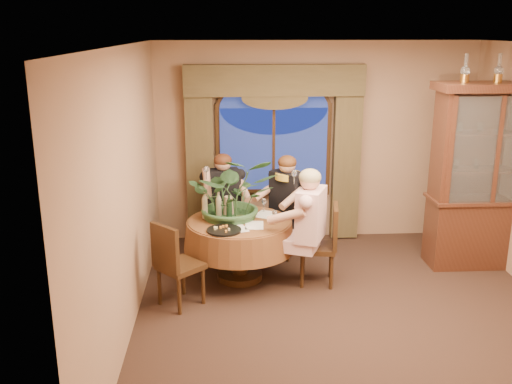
{
  "coord_description": "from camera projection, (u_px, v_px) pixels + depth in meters",
  "views": [
    {
      "loc": [
        -1.29,
        -5.38,
        2.95
      ],
      "look_at": [
        -0.93,
        1.04,
        1.1
      ],
      "focal_mm": 40.0,
      "sensor_mm": 36.0,
      "label": 1
    }
  ],
  "objects": [
    {
      "name": "person_scarf",
      "position": [
        288.0,
        207.0,
        7.44
      ],
      "size": [
        0.68,
        0.68,
        1.4
      ],
      "primitive_type": null,
      "rotation": [
        0.0,
        0.0,
        -3.94
      ],
      "color": "black",
      "rests_on": "floor"
    },
    {
      "name": "person_back",
      "position": [
        223.0,
        204.0,
        7.61
      ],
      "size": [
        0.59,
        0.55,
        1.39
      ],
      "primitive_type": null,
      "rotation": [
        0.0,
        0.0,
        -2.92
      ],
      "color": "black",
      "rests_on": "floor"
    },
    {
      "name": "chair_back_right",
      "position": [
        285.0,
        221.0,
        7.6
      ],
      "size": [
        0.59,
        0.59,
        0.96
      ],
      "primitive_type": "cube",
      "rotation": [
        0.0,
        0.0,
        -3.85
      ],
      "color": "black",
      "rests_on": "floor"
    },
    {
      "name": "wall_back",
      "position": [
        315.0,
        142.0,
        8.06
      ],
      "size": [
        4.5,
        0.0,
        4.5
      ],
      "primitive_type": "plane",
      "rotation": [
        1.57,
        0.0,
        0.0
      ],
      "color": "#936E53",
      "rests_on": "ground"
    },
    {
      "name": "swag_valance",
      "position": [
        275.0,
        80.0,
        7.64
      ],
      "size": [
        2.45,
        0.16,
        0.42
      ],
      "primitive_type": null,
      "color": "#433921",
      "rests_on": "wall_back"
    },
    {
      "name": "drapery_left",
      "position": [
        200.0,
        161.0,
        7.92
      ],
      "size": [
        0.38,
        0.14,
        2.32
      ],
      "primitive_type": "cube",
      "color": "#433921",
      "rests_on": "floor"
    },
    {
      "name": "wine_bottle_1",
      "position": [
        229.0,
        209.0,
        6.68
      ],
      "size": [
        0.07,
        0.07,
        0.33
      ],
      "primitive_type": "cylinder",
      "color": "black",
      "rests_on": "dining_table"
    },
    {
      "name": "wine_glass_person_scarf",
      "position": [
        264.0,
        205.0,
        7.07
      ],
      "size": [
        0.07,
        0.07,
        0.18
      ],
      "primitive_type": null,
      "color": "silver",
      "rests_on": "dining_table"
    },
    {
      "name": "floor",
      "position": [
        348.0,
        317.0,
        6.05
      ],
      "size": [
        5.0,
        5.0,
        0.0
      ],
      "primitive_type": "plane",
      "color": "black",
      "rests_on": "ground"
    },
    {
      "name": "dining_table",
      "position": [
        240.0,
        250.0,
        6.89
      ],
      "size": [
        1.39,
        1.39,
        0.75
      ],
      "primitive_type": "cylinder",
      "rotation": [
        0.0,
        0.0,
        -0.04
      ],
      "color": "maroon",
      "rests_on": "floor"
    },
    {
      "name": "oil_lamp_center",
      "position": [
        499.0,
        68.0,
        6.74
      ],
      "size": [
        0.11,
        0.11,
        0.34
      ],
      "primitive_type": null,
      "color": "#A5722D",
      "rests_on": "china_cabinet"
    },
    {
      "name": "cheese_platter",
      "position": [
        224.0,
        230.0,
        6.42
      ],
      "size": [
        0.39,
        0.39,
        0.02
      ],
      "primitive_type": "cylinder",
      "color": "black",
      "rests_on": "dining_table"
    },
    {
      "name": "person_pink",
      "position": [
        310.0,
        231.0,
        6.51
      ],
      "size": [
        0.64,
        0.67,
        1.46
      ],
      "primitive_type": null,
      "rotation": [
        0.0,
        0.0,
        1.18
      ],
      "color": "beige",
      "rests_on": "floor"
    },
    {
      "name": "oil_lamp_left",
      "position": [
        466.0,
        68.0,
        6.72
      ],
      "size": [
        0.11,
        0.11,
        0.34
      ],
      "primitive_type": null,
      "color": "#A5722D",
      "rests_on": "china_cabinet"
    },
    {
      "name": "wine_bottle_3",
      "position": [
        219.0,
        205.0,
        6.81
      ],
      "size": [
        0.07,
        0.07,
        0.33
      ],
      "primitive_type": "cylinder",
      "color": "tan",
      "rests_on": "dining_table"
    },
    {
      "name": "stoneware_vase",
      "position": [
        228.0,
        207.0,
        6.89
      ],
      "size": [
        0.14,
        0.14,
        0.25
      ],
      "primitive_type": null,
      "color": "tan",
      "rests_on": "dining_table"
    },
    {
      "name": "wine_glass_person_pink",
      "position": [
        275.0,
        217.0,
        6.62
      ],
      "size": [
        0.07,
        0.07,
        0.18
      ],
      "primitive_type": null,
      "color": "silver",
      "rests_on": "dining_table"
    },
    {
      "name": "olive_bowl",
      "position": [
        242.0,
        219.0,
        6.76
      ],
      "size": [
        0.16,
        0.16,
        0.05
      ],
      "primitive_type": "imported",
      "color": "#3D5026",
      "rests_on": "dining_table"
    },
    {
      "name": "tasting_paper_0",
      "position": [
        254.0,
        225.0,
        6.61
      ],
      "size": [
        0.23,
        0.31,
        0.0
      ],
      "primitive_type": "cube",
      "rotation": [
        0.0,
        0.0,
        -0.06
      ],
      "color": "white",
      "rests_on": "dining_table"
    },
    {
      "name": "chair_back",
      "position": [
        224.0,
        219.0,
        7.66
      ],
      "size": [
        0.5,
        0.5,
        0.96
      ],
      "primitive_type": "cube",
      "rotation": [
        0.0,
        0.0,
        -2.93
      ],
      "color": "black",
      "rests_on": "floor"
    },
    {
      "name": "chair_front_left",
      "position": [
        180.0,
        264.0,
        6.22
      ],
      "size": [
        0.59,
        0.59,
        0.96
      ],
      "primitive_type": "cube",
      "rotation": [
        0.0,
        0.0,
        -0.81
      ],
      "color": "black",
      "rests_on": "floor"
    },
    {
      "name": "tasting_paper_2",
      "position": [
        237.0,
        228.0,
        6.51
      ],
      "size": [
        0.29,
        0.35,
        0.0
      ],
      "primitive_type": "cube",
      "rotation": [
        0.0,
        0.0,
        0.31
      ],
      "color": "white",
      "rests_on": "dining_table"
    },
    {
      "name": "chair_right",
      "position": [
        317.0,
        245.0,
        6.76
      ],
      "size": [
        0.48,
        0.48,
        0.96
      ],
      "primitive_type": "cube",
      "rotation": [
        0.0,
        0.0,
        1.4
      ],
      "color": "black",
      "rests_on": "floor"
    },
    {
      "name": "china_cabinet",
      "position": [
        486.0,
        177.0,
        7.11
      ],
      "size": [
        1.44,
        0.57,
        2.33
      ],
      "primitive_type": "cube",
      "color": "#37190F",
      "rests_on": "floor"
    },
    {
      "name": "arched_transom",
      "position": [
        274.0,
        95.0,
        7.78
      ],
      "size": [
        1.6,
        0.06,
        0.44
      ],
      "primitive_type": null,
      "color": "navy",
      "rests_on": "wall_back"
    },
    {
      "name": "wine_bottle_2",
      "position": [
        205.0,
        205.0,
        6.82
      ],
      "size": [
        0.07,
        0.07,
        0.33
      ],
      "primitive_type": "cylinder",
      "color": "tan",
      "rests_on": "dining_table"
    },
    {
      "name": "ceiling",
      "position": [
        362.0,
        45.0,
        5.28
      ],
      "size": [
        5.0,
        5.0,
        0.0
      ],
      "primitive_type": "plane",
      "rotation": [
        3.14,
        0.0,
        0.0
      ],
      "color": "white",
      "rests_on": "wall_back"
    },
    {
      "name": "drapery_right",
      "position": [
        346.0,
        159.0,
        8.03
      ],
      "size": [
        0.38,
        0.14,
        2.32
      ],
      "primitive_type": "cube",
      "color": "#433921",
      "rests_on": "floor"
    },
    {
      "name": "window",
      "position": [
        274.0,
        151.0,
        7.99
      ],
      "size": [
        1.62,
        0.1,
        1.32
      ],
      "primitive_type": null,
      "color": "navy",
      "rests_on": "wall_back"
    },
    {
      "name": "wine_glass_person_back",
      "position": [
        231.0,
        203.0,
        7.17
      ],
      "size": [
        0.07,
        0.07,
        0.18
      ],
      "primitive_type": null,
      "color": "silver",
      "rests_on": "dining_table"
    },
    {
      "name": "centerpiece_plant",
      "position": [
        233.0,
        164.0,
        6.74
      ],
      "size": [
        1.05,
        1.16,
        0.91
      ],
      "primitive_type": "imported",
      "color": "#315A31",
      "rests_on": "dining_table"
    },
    {
      "name": "wine_bottle_0",
      "position": [
        217.0,
        203.0,
        6.89
      ],
      "size": [
        0.07,
        0.07,
        0.33
      ],
      "primitive_type": "cylinder",
      "color": "black",
      "rests_on": "dining_table"
    },
    {
      "name": "tasting_paper_1",
      "position": [
        265.0,
        214.0,
        6.99
      ],
      "size": [
        0.32,
        0.36,
        0.0
      ],
      "primitive_type": "cube",
      "rotation": [
        0.0,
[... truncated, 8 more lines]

